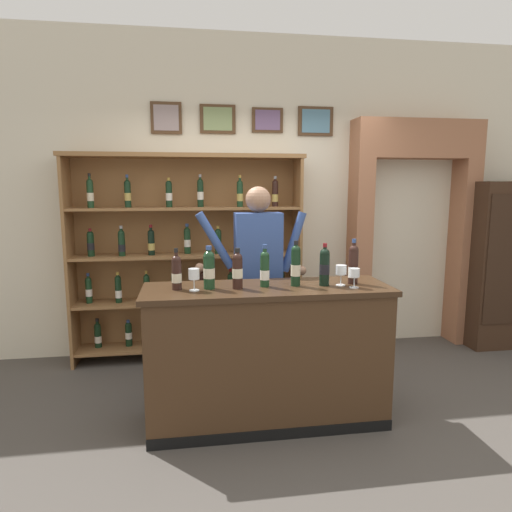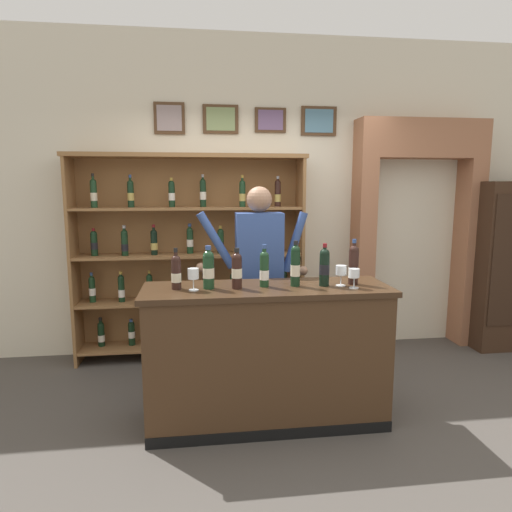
% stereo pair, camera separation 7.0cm
% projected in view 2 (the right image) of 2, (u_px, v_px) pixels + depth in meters
% --- Properties ---
extents(ground_plane, '(14.00, 14.00, 0.02)m').
position_uv_depth(ground_plane, '(290.00, 419.00, 3.39)').
color(ground_plane, '#47423D').
extents(back_wall, '(12.00, 0.19, 3.27)m').
position_uv_depth(back_wall, '(261.00, 197.00, 4.75)').
color(back_wall, beige).
rests_on(back_wall, ground).
extents(wine_shelf, '(2.32, 0.37, 2.06)m').
position_uv_depth(wine_shelf, '(190.00, 252.00, 4.51)').
color(wine_shelf, olive).
rests_on(wine_shelf, ground).
extents(archway_doorway, '(1.38, 0.45, 2.44)m').
position_uv_depth(archway_doorway, '(413.00, 218.00, 4.86)').
color(archway_doorway, '#9E6647').
rests_on(archway_doorway, ground).
extents(side_cabinet, '(0.83, 0.43, 1.80)m').
position_uv_depth(side_cabinet, '(511.00, 266.00, 4.80)').
color(side_cabinet, '#382316').
rests_on(side_cabinet, ground).
extents(tasting_counter, '(1.79, 0.58, 1.03)m').
position_uv_depth(tasting_counter, '(267.00, 355.00, 3.28)').
color(tasting_counter, '#422B19').
rests_on(tasting_counter, ground).
extents(shopkeeper, '(0.96, 0.22, 1.75)m').
position_uv_depth(shopkeeper, '(259.00, 265.00, 3.79)').
color(shopkeeper, '#2D3347').
rests_on(shopkeeper, ground).
extents(tasting_bottle_rosso, '(0.07, 0.07, 0.29)m').
position_uv_depth(tasting_bottle_rosso, '(176.00, 272.00, 3.11)').
color(tasting_bottle_rosso, black).
rests_on(tasting_bottle_rosso, tasting_counter).
extents(tasting_bottle_super_tuscan, '(0.08, 0.08, 0.31)m').
position_uv_depth(tasting_bottle_super_tuscan, '(209.00, 268.00, 3.13)').
color(tasting_bottle_super_tuscan, '#19381E').
rests_on(tasting_bottle_super_tuscan, tasting_counter).
extents(tasting_bottle_brunello, '(0.07, 0.07, 0.29)m').
position_uv_depth(tasting_bottle_brunello, '(237.00, 269.00, 3.13)').
color(tasting_bottle_brunello, black).
rests_on(tasting_bottle_brunello, tasting_counter).
extents(tasting_bottle_bianco, '(0.07, 0.07, 0.31)m').
position_uv_depth(tasting_bottle_bianco, '(264.00, 268.00, 3.19)').
color(tasting_bottle_bianco, '#19381E').
rests_on(tasting_bottle_bianco, tasting_counter).
extents(tasting_bottle_vin_santo, '(0.07, 0.07, 0.33)m').
position_uv_depth(tasting_bottle_vin_santo, '(295.00, 265.00, 3.21)').
color(tasting_bottle_vin_santo, black).
rests_on(tasting_bottle_vin_santo, tasting_counter).
extents(tasting_bottle_chianti, '(0.07, 0.07, 0.31)m').
position_uv_depth(tasting_bottle_chianti, '(324.00, 266.00, 3.22)').
color(tasting_bottle_chianti, black).
rests_on(tasting_bottle_chianti, tasting_counter).
extents(tasting_bottle_grappa, '(0.07, 0.07, 0.33)m').
position_uv_depth(tasting_bottle_grappa, '(354.00, 265.00, 3.27)').
color(tasting_bottle_grappa, black).
rests_on(tasting_bottle_grappa, tasting_counter).
extents(wine_glass_left, '(0.08, 0.08, 0.15)m').
position_uv_depth(wine_glass_left, '(341.00, 271.00, 3.22)').
color(wine_glass_left, silver).
rests_on(wine_glass_left, tasting_counter).
extents(wine_glass_spare, '(0.08, 0.08, 0.16)m').
position_uv_depth(wine_glass_spare, '(193.00, 275.00, 3.08)').
color(wine_glass_spare, silver).
rests_on(wine_glass_spare, tasting_counter).
extents(wine_glass_center, '(0.07, 0.07, 0.14)m').
position_uv_depth(wine_glass_center, '(354.00, 274.00, 3.15)').
color(wine_glass_center, silver).
rests_on(wine_glass_center, tasting_counter).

